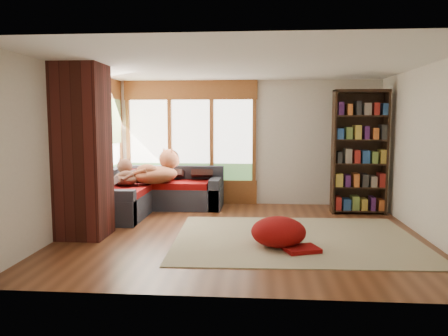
% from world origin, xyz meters
% --- Properties ---
extents(floor, '(5.50, 5.50, 0.00)m').
position_xyz_m(floor, '(0.00, 0.00, 0.00)').
color(floor, '#542C17').
rests_on(floor, ground).
extents(ceiling, '(5.50, 5.50, 0.00)m').
position_xyz_m(ceiling, '(0.00, 0.00, 2.60)').
color(ceiling, white).
extents(wall_back, '(5.50, 0.04, 2.60)m').
position_xyz_m(wall_back, '(0.00, 2.50, 1.30)').
color(wall_back, silver).
rests_on(wall_back, ground).
extents(wall_front, '(5.50, 0.04, 2.60)m').
position_xyz_m(wall_front, '(0.00, -2.50, 1.30)').
color(wall_front, silver).
rests_on(wall_front, ground).
extents(wall_left, '(0.04, 5.00, 2.60)m').
position_xyz_m(wall_left, '(-2.75, 0.00, 1.30)').
color(wall_left, silver).
rests_on(wall_left, ground).
extents(wall_right, '(0.04, 5.00, 2.60)m').
position_xyz_m(wall_right, '(2.75, 0.00, 1.30)').
color(wall_right, silver).
rests_on(wall_right, ground).
extents(windows_back, '(2.82, 0.10, 1.90)m').
position_xyz_m(windows_back, '(-1.20, 2.47, 1.35)').
color(windows_back, brown).
rests_on(windows_back, wall_back).
extents(windows_left, '(0.10, 2.62, 1.90)m').
position_xyz_m(windows_left, '(-2.72, 1.20, 1.35)').
color(windows_left, brown).
rests_on(windows_left, wall_left).
extents(roller_blind, '(0.03, 0.72, 0.90)m').
position_xyz_m(roller_blind, '(-2.69, 2.03, 1.75)').
color(roller_blind, '#82A05C').
rests_on(roller_blind, wall_left).
extents(brick_chimney, '(0.70, 0.70, 2.60)m').
position_xyz_m(brick_chimney, '(-2.40, -0.35, 1.30)').
color(brick_chimney, '#471914').
rests_on(brick_chimney, ground).
extents(sectional_sofa, '(2.20, 2.20, 0.80)m').
position_xyz_m(sectional_sofa, '(-1.95, 1.70, 0.30)').
color(sectional_sofa, '#23252E').
rests_on(sectional_sofa, ground).
extents(area_rug, '(3.68, 2.86, 0.01)m').
position_xyz_m(area_rug, '(0.81, -0.25, 0.01)').
color(area_rug, beige).
rests_on(area_rug, ground).
extents(bookshelf, '(1.00, 0.33, 2.34)m').
position_xyz_m(bookshelf, '(2.14, 1.68, 1.17)').
color(bookshelf, black).
rests_on(bookshelf, ground).
extents(pouf, '(0.99, 0.99, 0.42)m').
position_xyz_m(pouf, '(0.53, -0.66, 0.22)').
color(pouf, maroon).
rests_on(pouf, area_rug).
extents(dog_tan, '(1.09, 1.17, 0.57)m').
position_xyz_m(dog_tan, '(-1.69, 1.59, 0.82)').
color(dog_tan, brown).
rests_on(dog_tan, sectional_sofa).
extents(dog_brindle, '(0.70, 0.86, 0.42)m').
position_xyz_m(dog_brindle, '(-2.27, 1.33, 0.75)').
color(dog_brindle, '#341E17').
rests_on(dog_brindle, sectional_sofa).
extents(throw_pillows, '(1.98, 1.68, 0.45)m').
position_xyz_m(throw_pillows, '(-1.92, 1.85, 0.76)').
color(throw_pillows, black).
rests_on(throw_pillows, sectional_sofa).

